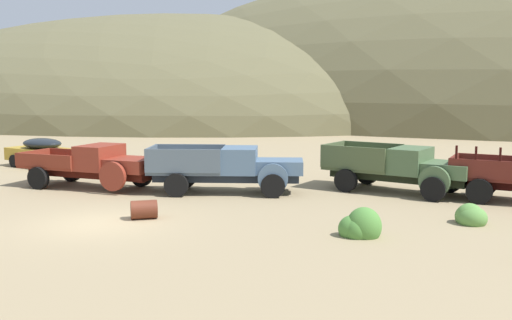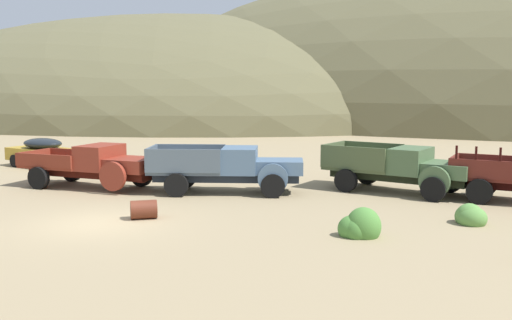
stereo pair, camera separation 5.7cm
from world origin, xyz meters
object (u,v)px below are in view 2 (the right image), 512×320
(car_mustard, at_px, (48,152))
(truck_weathered_green, at_px, (407,169))
(truck_rust_red, at_px, (98,165))
(truck_chalk_blue, at_px, (236,169))
(oil_drum_by_truck, at_px, (144,210))

(car_mustard, xyz_separation_m, truck_weathered_green, (18.83, -1.90, 0.20))
(car_mustard, relative_size, truck_rust_red, 0.85)
(truck_chalk_blue, bearing_deg, truck_weathered_green, 2.53)
(oil_drum_by_truck, bearing_deg, truck_weathered_green, 42.55)
(truck_chalk_blue, height_order, truck_weathered_green, same)
(car_mustard, relative_size, truck_weathered_green, 0.84)
(car_mustard, xyz_separation_m, truck_rust_red, (6.12, -4.72, 0.19))
(truck_rust_red, bearing_deg, truck_weathered_green, 16.50)
(truck_chalk_blue, distance_m, truck_weathered_green, 7.02)
(truck_rust_red, bearing_deg, truck_chalk_blue, 11.26)
(truck_rust_red, relative_size, oil_drum_by_truck, 5.89)
(car_mustard, relative_size, truck_chalk_blue, 0.81)
(car_mustard, distance_m, oil_drum_by_truck, 14.24)
(truck_weathered_green, relative_size, oil_drum_by_truck, 5.96)
(truck_rust_red, distance_m, oil_drum_by_truck, 6.56)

